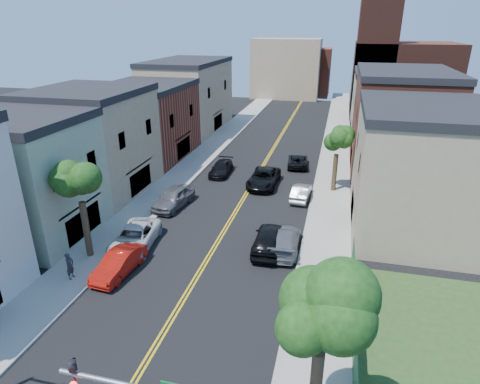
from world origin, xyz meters
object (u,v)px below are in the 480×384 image
Objects in this scene: grey_car_left at (173,198)px; dark_car_right_far at (298,161)px; black_suv_lane at (264,178)px; grey_car_right at (285,240)px; white_pickup at (135,238)px; silver_car_right at (301,192)px; red_sedan at (119,263)px; black_car_right at (268,239)px; pedestrian_left at (70,266)px; pedestrian_right at (294,336)px; black_car_left at (221,168)px.

grey_car_left is 16.36m from dark_car_right_far.
black_suv_lane is at bearing 53.00° from grey_car_left.
grey_car_left is 0.97× the size of grey_car_right.
white_pickup is 1.35× the size of silver_car_right.
red_sedan is 10.13m from black_car_right.
silver_car_right is at bearing 29.61° from grey_car_left.
black_car_right is 18.70m from dark_car_right_far.
pedestrian_left is at bearing -113.92° from black_suv_lane.
black_car_right is 2.82× the size of pedestrian_right.
black_car_left is at bearing 86.76° from grey_car_left.
black_suv_lane is at bearing 57.74° from white_pickup.
pedestrian_right reaches higher than black_car_left.
pedestrian_right is (2.90, -9.33, 0.18)m from black_car_right.
black_suv_lane is (6.68, 13.95, 0.02)m from white_pickup.
grey_car_left reaches higher than dark_car_right_far.
black_car_left is at bearing 25.25° from dark_car_right_far.
black_suv_lane reaches higher than white_pickup.
dark_car_right_far is at bearing -25.78° from pedestrian_left.
pedestrian_left reaches higher than grey_car_right.
red_sedan is 3.31m from white_pickup.
black_suv_lane is at bearing -25.05° from black_car_left.
black_car_left is (1.70, 16.09, -0.10)m from white_pickup.
silver_car_right is at bearing -76.91° from pedestrian_right.
silver_car_right is (10.02, 14.72, -0.06)m from red_sedan.
pedestrian_left is (-12.35, -6.85, 0.27)m from grey_car_right.
pedestrian_left reaches higher than silver_car_right.
grey_car_left is at bearing -31.11° from black_car_right.
pedestrian_left reaches higher than dark_car_right_far.
dark_car_right_far is at bearing -78.63° from silver_car_right.
pedestrian_left is at bearing -119.59° from white_pickup.
grey_car_left is 1.08× the size of black_car_left.
pedestrian_left is (-2.55, -1.37, 0.29)m from red_sedan.
grey_car_left is 19.01m from pedestrian_right.
grey_car_right is at bearing 87.95° from dark_car_right_far.
dark_car_right_far is (-1.10, 18.39, -0.10)m from grey_car_right.
red_sedan is 0.80× the size of white_pickup.
black_car_right is 13.02m from pedestrian_left.
pedestrian_left reaches higher than black_car_left.
black_suv_lane reaches higher than black_car_left.
pedestrian_left is (-11.26, -6.54, 0.17)m from black_car_right.
red_sedan is 2.56× the size of pedestrian_left.
white_pickup reaches higher than silver_car_right.
red_sedan is 18.25m from black_suv_lane.
red_sedan is 17.80m from silver_car_right.
white_pickup reaches higher than grey_car_right.
white_pickup reaches higher than dark_car_right_far.
grey_car_left is 1.21× the size of silver_car_right.
black_suv_lane is at bearing -29.16° from silver_car_right.
black_suv_lane is at bearing 75.08° from red_sedan.
pedestrian_right is at bearing 105.58° from black_car_right.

